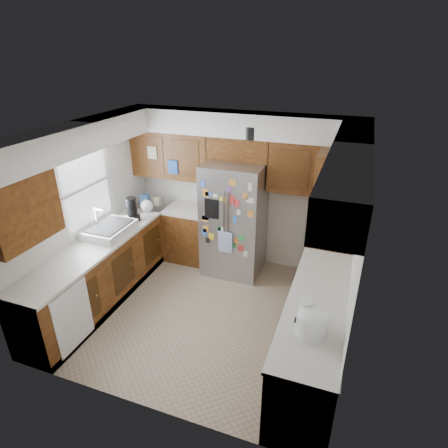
% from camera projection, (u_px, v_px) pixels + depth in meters
% --- Properties ---
extents(floor, '(3.60, 3.60, 0.00)m').
position_uv_depth(floor, '(206.00, 312.00, 5.20)').
color(floor, tan).
rests_on(floor, ground).
extents(room_shell, '(3.64, 3.24, 2.52)m').
position_uv_depth(room_shell, '(206.00, 179.00, 4.75)').
color(room_shell, silver).
rests_on(room_shell, ground).
extents(left_counter_run, '(1.36, 3.20, 0.92)m').
position_uv_depth(left_counter_run, '(120.00, 267.00, 5.46)').
color(left_counter_run, '#3E1C0B').
rests_on(left_counter_run, ground).
extents(right_counter_run, '(0.63, 2.25, 0.92)m').
position_uv_depth(right_counter_run, '(313.00, 338.00, 4.15)').
color(right_counter_run, '#3E1C0B').
rests_on(right_counter_run, ground).
extents(pantry, '(0.60, 0.90, 2.15)m').
position_uv_depth(pantry, '(334.00, 225.00, 5.25)').
color(pantry, '#3E1C0B').
rests_on(pantry, ground).
extents(fridge, '(0.90, 0.79, 1.80)m').
position_uv_depth(fridge, '(234.00, 219.00, 5.83)').
color(fridge, '#98989D').
rests_on(fridge, ground).
extents(bridge_cabinet, '(0.96, 0.34, 0.35)m').
position_uv_depth(bridge_cabinet, '(240.00, 148.00, 5.56)').
color(bridge_cabinet, '#3E1C0B').
rests_on(bridge_cabinet, fridge).
extents(fridge_top_items, '(0.69, 0.39, 0.30)m').
position_uv_depth(fridge_top_items, '(241.00, 127.00, 5.39)').
color(fridge_top_items, blue).
rests_on(fridge_top_items, bridge_cabinet).
extents(sink_assembly, '(0.52, 0.70, 0.37)m').
position_uv_depth(sink_assembly, '(110.00, 229.00, 5.32)').
color(sink_assembly, white).
rests_on(sink_assembly, left_counter_run).
extents(left_counter_clutter, '(0.35, 0.86, 0.38)m').
position_uv_depth(left_counter_clutter, '(139.00, 207.00, 5.89)').
color(left_counter_clutter, black).
rests_on(left_counter_clutter, left_counter_run).
extents(rice_cooker, '(0.31, 0.30, 0.26)m').
position_uv_depth(rice_cooker, '(312.00, 321.00, 3.44)').
color(rice_cooker, white).
rests_on(rice_cooker, right_counter_run).
extents(paper_towel, '(0.12, 0.12, 0.28)m').
position_uv_depth(paper_towel, '(305.00, 313.00, 3.55)').
color(paper_towel, white).
rests_on(paper_towel, right_counter_run).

